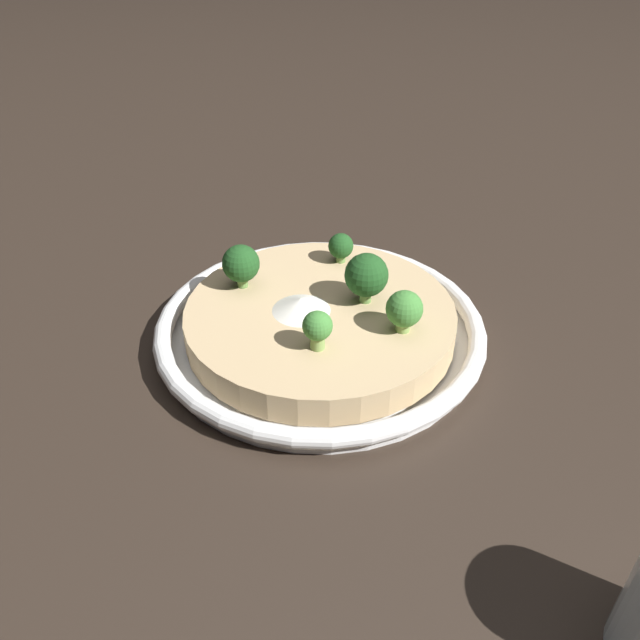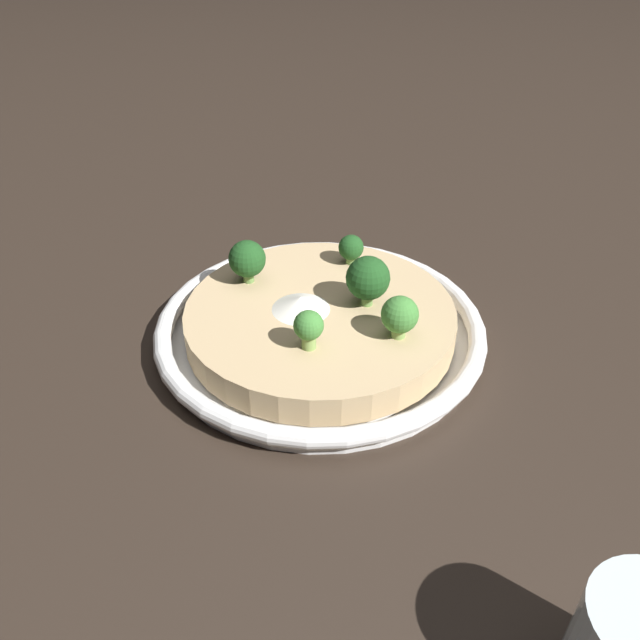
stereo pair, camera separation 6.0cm
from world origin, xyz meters
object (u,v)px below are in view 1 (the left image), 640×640
(broccoli_front_left, at_px, (317,328))
(risotto_bowl, at_px, (320,325))
(broccoli_back_left, at_px, (241,264))
(broccoli_front_right, at_px, (404,310))
(broccoli_right, at_px, (365,274))
(broccoli_back_right, at_px, (341,247))

(broccoli_front_left, bearing_deg, risotto_bowl, 73.39)
(broccoli_back_left, bearing_deg, risotto_bowl, -41.00)
(broccoli_front_right, xyz_separation_m, broccoli_front_left, (-0.08, -0.01, -0.00))
(broccoli_right, xyz_separation_m, broccoli_front_left, (-0.06, -0.06, -0.01))
(broccoli_back_right, bearing_deg, broccoli_right, -88.60)
(risotto_bowl, bearing_deg, broccoli_back_left, 139.00)
(broccoli_back_right, bearing_deg, broccoli_back_left, -168.22)
(broccoli_front_right, height_order, broccoli_front_left, broccoli_front_right)
(broccoli_right, xyz_separation_m, broccoli_front_right, (0.02, -0.06, -0.01))
(broccoli_front_left, bearing_deg, broccoli_right, 44.99)
(risotto_bowl, height_order, broccoli_front_right, broccoli_front_right)
(broccoli_right, bearing_deg, broccoli_back_left, 154.22)
(risotto_bowl, bearing_deg, broccoli_right, 4.33)
(broccoli_right, xyz_separation_m, broccoli_back_right, (-0.00, 0.08, -0.01))
(risotto_bowl, distance_m, broccoli_back_right, 0.10)
(broccoli_right, bearing_deg, risotto_bowl, -175.67)
(broccoli_back_left, bearing_deg, broccoli_front_left, -67.74)
(risotto_bowl, distance_m, broccoli_back_left, 0.10)
(broccoli_front_right, bearing_deg, broccoli_back_right, 98.44)
(broccoli_front_right, height_order, broccoli_back_right, broccoli_front_right)
(broccoli_front_left, height_order, broccoli_back_right, broccoli_front_left)
(broccoli_front_right, bearing_deg, broccoli_right, 107.37)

